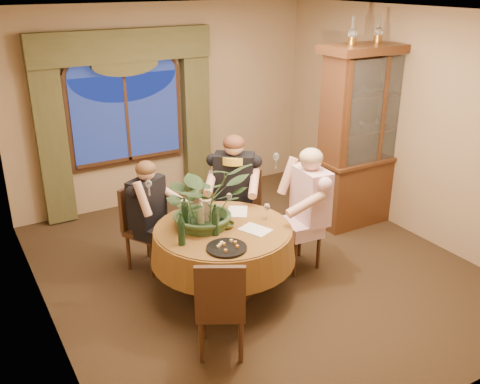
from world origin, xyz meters
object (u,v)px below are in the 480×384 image
china_cabinet (369,136)px  oil_lamp_right (403,28)px  olive_bowl (227,225)px  wine_bottle_3 (201,214)px  person_pink (310,212)px  chair_front_left (221,304)px  person_scarf (234,194)px  wine_bottle_2 (181,229)px  wine_bottle_1 (215,220)px  chair_right (298,228)px  dining_table (223,260)px  chair_back_right (242,212)px  centerpiece_plant (204,170)px  wine_bottle_0 (185,213)px  chair_back (148,229)px  oil_lamp_left (353,31)px  oil_lamp_center (379,29)px  stoneware_vase (206,212)px  person_back (148,217)px

china_cabinet → oil_lamp_right: 1.41m
olive_bowl → wine_bottle_3: bearing=158.5°
person_pink → chair_front_left: bearing=121.6°
person_scarf → wine_bottle_2: size_ratio=4.42×
person_pink → wine_bottle_1: bearing=95.8°
chair_right → person_pink: (0.04, -0.14, 0.25)m
dining_table → china_cabinet: 2.73m
chair_back_right → centerpiece_plant: centerpiece_plant is taller
olive_bowl → wine_bottle_1: bearing=-153.3°
wine_bottle_0 → wine_bottle_2: bearing=-119.7°
china_cabinet → person_scarf: size_ratio=1.61×
chair_back → person_scarf: bearing=145.5°
dining_table → oil_lamp_left: 3.09m
oil_lamp_center → wine_bottle_1: bearing=-163.9°
oil_lamp_right → wine_bottle_2: (-3.45, -0.79, -1.60)m
chair_right → wine_bottle_2: 1.57m
centerpiece_plant → oil_lamp_left: bearing=12.4°
chair_back_right → stoneware_vase: 1.05m
centerpiece_plant → wine_bottle_0: (-0.22, 0.02, -0.42)m
chair_back_right → china_cabinet: bearing=-141.9°
centerpiece_plant → olive_bowl: centerpiece_plant is taller
oil_lamp_center → chair_front_left: size_ratio=0.35×
chair_right → centerpiece_plant: bearing=80.6°
stoneware_vase → centerpiece_plant: centerpiece_plant is taller
oil_lamp_left → oil_lamp_center: size_ratio=1.00×
person_scarf → wine_bottle_0: 1.08m
centerpiece_plant → wine_bottle_0: size_ratio=3.03×
chair_front_left → person_scarf: (1.04, 1.60, 0.25)m
chair_right → chair_front_left: 1.70m
china_cabinet → person_scarf: 2.01m
dining_table → chair_back: 1.01m
oil_lamp_center → wine_bottle_2: (-3.04, -0.79, -1.60)m
person_back → wine_bottle_1: (0.35, -0.94, 0.26)m
chair_right → wine_bottle_2: (-1.50, -0.17, 0.44)m
chair_right → olive_bowl: size_ratio=6.40×
china_cabinet → centerpiece_plant: china_cabinet is taller
wine_bottle_3 → chair_front_left: bearing=-106.2°
oil_lamp_right → stoneware_vase: oil_lamp_right is taller
person_pink → olive_bowl: person_pink is taller
person_pink → wine_bottle_2: 1.55m
person_pink → stoneware_vase: size_ratio=5.39×
person_pink → oil_lamp_center: bearing=-57.6°
china_cabinet → person_scarf: bearing=176.9°
china_cabinet → wine_bottle_1: size_ratio=7.12×
dining_table → oil_lamp_right: bearing=12.8°
stoneware_vase → wine_bottle_2: wine_bottle_2 is taller
olive_bowl → wine_bottle_1: (-0.18, -0.09, 0.14)m
oil_lamp_right → person_pink: (-1.91, -0.76, -1.79)m
person_scarf → olive_bowl: size_ratio=9.72×
oil_lamp_left → wine_bottle_2: 3.18m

